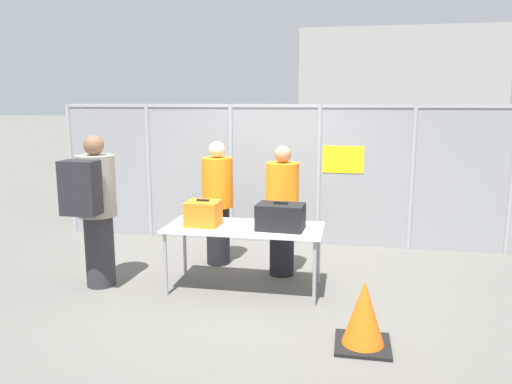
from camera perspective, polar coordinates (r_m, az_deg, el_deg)
The scene contains 11 objects.
ground_plane at distance 6.03m, azimuth -0.80°, elevation -10.73°, with size 120.00×120.00×0.00m, color #605E56.
fence_section at distance 7.59m, azimuth 2.14°, elevation 2.35°, with size 6.81×0.07×2.12m.
inspection_table at distance 5.72m, azimuth -1.36°, elevation -4.52°, with size 1.79×0.79×0.76m.
suitcase_orange at distance 5.76m, azimuth -6.05°, elevation -2.44°, with size 0.38×0.34×0.31m.
suitcase_black at distance 5.56m, azimuth 2.82°, elevation -2.84°, with size 0.54×0.38×0.31m.
traveler_hooded at distance 6.03m, azimuth -17.98°, elevation -1.49°, with size 0.44×0.69×1.79m.
security_worker_near at distance 6.20m, azimuth 3.02°, elevation -1.97°, with size 0.40×0.40×1.63m.
security_worker_far at distance 6.64m, azimuth -4.40°, elevation -1.10°, with size 0.41×0.41×1.65m.
utility_trailer at distance 9.85m, azimuth 8.33°, elevation -0.21°, with size 3.69×1.96×0.63m.
distant_hangar at distance 44.46m, azimuth 15.46°, elevation 12.02°, with size 14.63×13.57×7.34m.
traffic_cone at distance 4.67m, azimuth 12.21°, elevation -13.67°, with size 0.50×0.50×0.62m.
Camera 1 is at (1.12, -5.50, 2.18)m, focal length 35.00 mm.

